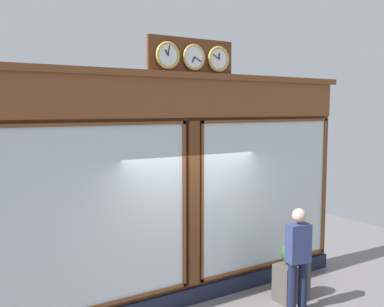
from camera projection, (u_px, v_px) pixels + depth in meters
shop_facade at (188, 188)px, 7.39m from camera, size 6.63×0.42×4.36m
pedestrian at (298, 255)px, 7.09m from camera, size 0.40×0.29×1.69m
planter_box at (291, 282)px, 7.59m from camera, size 0.56×0.36×0.63m
planter_shrub at (292, 253)px, 7.54m from camera, size 0.38×0.38×0.38m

